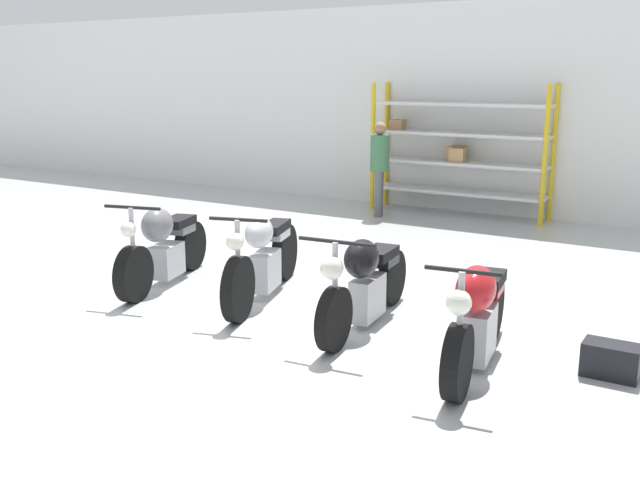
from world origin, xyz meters
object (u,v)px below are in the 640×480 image
(motorcycle_black, at_px, (365,281))
(motorcycle_red, at_px, (477,316))
(motorcycle_grey, at_px, (164,247))
(shelving_rack, at_px, (457,149))
(person_browsing, at_px, (380,162))
(motorcycle_silver, at_px, (264,258))
(toolbox, at_px, (611,360))

(motorcycle_black, xyz_separation_m, motorcycle_red, (1.25, -0.39, -0.01))
(motorcycle_grey, bearing_deg, shelving_rack, 151.98)
(motorcycle_grey, relative_size, person_browsing, 1.21)
(shelving_rack, xyz_separation_m, motorcycle_silver, (-0.06, -5.65, -0.69))
(person_browsing, bearing_deg, motorcycle_red, 104.12)
(shelving_rack, bearing_deg, motorcycle_grey, -103.14)
(motorcycle_grey, relative_size, motorcycle_red, 0.97)
(shelving_rack, relative_size, motorcycle_black, 1.51)
(shelving_rack, height_order, motorcycle_silver, shelving_rack)
(motorcycle_silver, distance_m, toolbox, 3.63)
(motorcycle_silver, height_order, motorcycle_black, motorcycle_silver)
(motorcycle_black, bearing_deg, motorcycle_red, 67.38)
(motorcycle_black, xyz_separation_m, toolbox, (2.26, -0.04, -0.31))
(motorcycle_grey, bearing_deg, person_browsing, 161.88)
(shelving_rack, distance_m, motorcycle_silver, 5.69)
(shelving_rack, relative_size, motorcycle_red, 1.56)
(shelving_rack, relative_size, motorcycle_grey, 1.61)
(motorcycle_silver, bearing_deg, toolbox, 69.38)
(motorcycle_grey, height_order, toolbox, motorcycle_grey)
(shelving_rack, height_order, motorcycle_red, shelving_rack)
(shelving_rack, bearing_deg, motorcycle_black, -77.63)
(person_browsing, bearing_deg, motorcycle_silver, 82.31)
(shelving_rack, relative_size, toolbox, 7.08)
(person_browsing, height_order, toolbox, person_browsing)
(person_browsing, bearing_deg, motorcycle_black, 95.59)
(motorcycle_red, height_order, person_browsing, person_browsing)
(motorcycle_grey, relative_size, toolbox, 4.41)
(motorcycle_grey, xyz_separation_m, toolbox, (4.91, -0.08, -0.31))
(person_browsing, distance_m, toolbox, 6.91)
(motorcycle_red, distance_m, toolbox, 1.11)
(shelving_rack, distance_m, motorcycle_red, 6.78)
(shelving_rack, bearing_deg, motorcycle_silver, -90.65)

